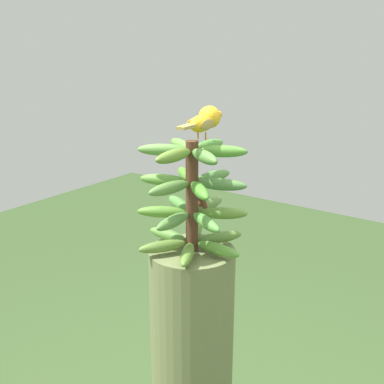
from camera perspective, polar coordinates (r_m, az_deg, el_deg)
banana_bunch at (r=1.37m, az=0.02°, el=-0.66°), size 0.32×0.33×0.33m
perched_bird at (r=1.35m, az=1.61°, el=8.59°), size 0.23×0.07×0.09m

